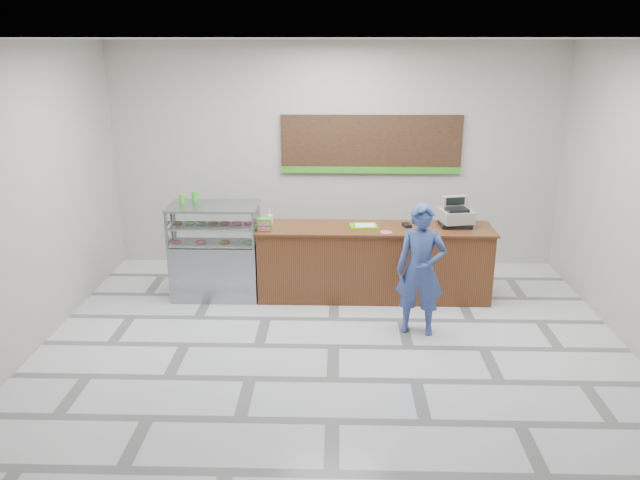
{
  "coord_description": "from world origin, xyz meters",
  "views": [
    {
      "loc": [
        0.03,
        -6.69,
        3.48
      ],
      "look_at": [
        -0.18,
        0.9,
        1.05
      ],
      "focal_mm": 35.0,
      "sensor_mm": 36.0,
      "label": 1
    }
  ],
  "objects_px": {
    "sales_counter": "(374,262)",
    "cash_register": "(455,215)",
    "serving_tray": "(364,226)",
    "display_case": "(216,250)",
    "customer": "(421,270)"
  },
  "relations": [
    {
      "from": "customer",
      "to": "cash_register",
      "type": "bearing_deg",
      "value": 74.96
    },
    {
      "from": "sales_counter",
      "to": "customer",
      "type": "distance_m",
      "value": 1.25
    },
    {
      "from": "serving_tray",
      "to": "cash_register",
      "type": "bearing_deg",
      "value": -1.0
    },
    {
      "from": "cash_register",
      "to": "sales_counter",
      "type": "bearing_deg",
      "value": 173.98
    },
    {
      "from": "serving_tray",
      "to": "customer",
      "type": "relative_size",
      "value": 0.24
    },
    {
      "from": "sales_counter",
      "to": "cash_register",
      "type": "relative_size",
      "value": 6.34
    },
    {
      "from": "display_case",
      "to": "serving_tray",
      "type": "bearing_deg",
      "value": 0.78
    },
    {
      "from": "sales_counter",
      "to": "cash_register",
      "type": "height_order",
      "value": "cash_register"
    },
    {
      "from": "serving_tray",
      "to": "customer",
      "type": "xyz_separation_m",
      "value": [
        0.65,
        -1.13,
        -0.22
      ]
    },
    {
      "from": "display_case",
      "to": "cash_register",
      "type": "relative_size",
      "value": 2.59
    },
    {
      "from": "cash_register",
      "to": "customer",
      "type": "relative_size",
      "value": 0.31
    },
    {
      "from": "sales_counter",
      "to": "serving_tray",
      "type": "relative_size",
      "value": 8.13
    },
    {
      "from": "display_case",
      "to": "serving_tray",
      "type": "relative_size",
      "value": 3.32
    },
    {
      "from": "sales_counter",
      "to": "customer",
      "type": "bearing_deg",
      "value": -65.46
    },
    {
      "from": "cash_register",
      "to": "serving_tray",
      "type": "xyz_separation_m",
      "value": [
        -1.27,
        -0.1,
        -0.14
      ]
    }
  ]
}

